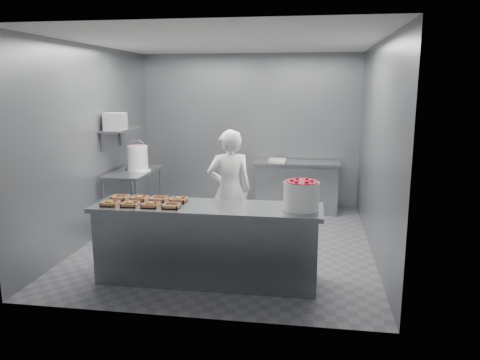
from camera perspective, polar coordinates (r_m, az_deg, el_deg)
name	(u,v)px	position (r m, az deg, el deg)	size (l,w,h in m)	color
floor	(228,242)	(6.83, -1.41, -7.62)	(4.50, 4.50, 0.00)	#4C4C51
ceiling	(227,42)	(6.48, -1.54, 16.49)	(4.50, 4.50, 0.00)	white
wall_back	(250,131)	(8.71, 1.19, 5.99)	(4.00, 0.04, 2.80)	slate
wall_left	(93,144)	(7.14, -17.52, 4.24)	(0.04, 4.50, 2.80)	slate
wall_right	(377,149)	(6.46, 16.31, 3.60)	(0.04, 4.50, 2.80)	slate
service_counter	(207,243)	(5.43, -4.00, -7.70)	(2.60, 0.70, 0.90)	slate
prep_table	(134,190)	(7.67, -12.84, -1.16)	(0.60, 1.20, 0.90)	slate
back_counter	(297,186)	(8.44, 6.91, -0.78)	(1.50, 0.60, 0.90)	slate
wall_shelf	(121,130)	(7.59, -14.36, 5.96)	(0.35, 0.90, 0.03)	slate
tray_0	(110,203)	(5.51, -15.55, -2.72)	(0.19, 0.18, 0.06)	tan
tray_1	(130,204)	(5.42, -13.24, -2.84)	(0.19, 0.18, 0.06)	tan
tray_2	(151,205)	(5.33, -10.84, -2.97)	(0.19, 0.18, 0.06)	tan
tray_3	(172,206)	(5.26, -8.34, -3.12)	(0.19, 0.18, 0.04)	tan
tray_4	(120,197)	(5.76, -14.37, -2.07)	(0.19, 0.18, 0.04)	tan
tray_5	(139,198)	(5.67, -12.17, -2.15)	(0.19, 0.18, 0.06)	tan
tray_6	(159,199)	(5.59, -9.84, -2.29)	(0.19, 0.18, 0.04)	tan
tray_7	(178,199)	(5.52, -7.51, -2.36)	(0.19, 0.18, 0.06)	tan
worker	(230,190)	(6.37, -1.29, -1.26)	(0.61, 0.40, 1.66)	white
strawberry_tub	(301,194)	(5.13, 7.48, -1.76)	(0.38, 0.38, 0.32)	white
glaze_bucket	(138,158)	(7.55, -12.36, 2.66)	(0.33, 0.32, 0.49)	white
bucket_lid	(141,170)	(7.55, -12.02, 1.14)	(0.31, 0.31, 0.02)	white
rag	(132,168)	(7.79, -13.08, 1.41)	(0.15, 0.13, 0.02)	#CCB28C
appliance	(115,121)	(7.42, -14.95, 6.93)	(0.30, 0.35, 0.26)	gray
paper_stack	(278,160)	(8.37, 4.61, 2.45)	(0.30, 0.22, 0.05)	silver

